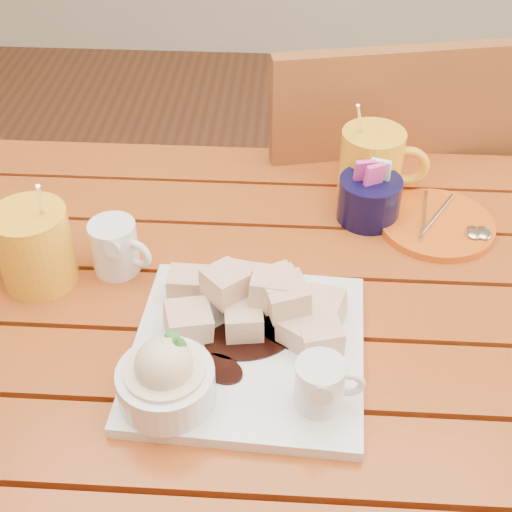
# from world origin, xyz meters

# --- Properties ---
(table) EXTENTS (1.20, 0.79, 0.75)m
(table) POSITION_xyz_m (0.00, 0.00, 0.64)
(table) COLOR maroon
(table) RESTS_ON ground
(dessert_plate) EXTENTS (0.29, 0.29, 0.11)m
(dessert_plate) POSITION_xyz_m (0.00, -0.11, 0.78)
(dessert_plate) COLOR white
(dessert_plate) RESTS_ON table
(coffee_mug_left) EXTENTS (0.14, 0.10, 0.17)m
(coffee_mug_left) POSITION_xyz_m (-0.28, 0.03, 0.81)
(coffee_mug_left) COLOR #FFAE20
(coffee_mug_left) RESTS_ON table
(coffee_mug_right) EXTENTS (0.14, 0.10, 0.16)m
(coffee_mug_right) POSITION_xyz_m (0.18, 0.27, 0.81)
(coffee_mug_right) COLOR #FFAE20
(coffee_mug_right) RESTS_ON table
(cream_pitcher) EXTENTS (0.09, 0.08, 0.08)m
(cream_pitcher) POSITION_xyz_m (-0.18, 0.06, 0.79)
(cream_pitcher) COLOR white
(cream_pitcher) RESTS_ON table
(sugar_caddy) EXTENTS (0.09, 0.09, 0.10)m
(sugar_caddy) POSITION_xyz_m (0.18, 0.20, 0.79)
(sugar_caddy) COLOR black
(sugar_caddy) RESTS_ON table
(orange_saucer) EXTENTS (0.17, 0.17, 0.02)m
(orange_saucer) POSITION_xyz_m (0.28, 0.18, 0.76)
(orange_saucer) COLOR #D65512
(orange_saucer) RESTS_ON table
(chair_far) EXTENTS (0.53, 0.53, 0.94)m
(chair_far) POSITION_xyz_m (0.21, 0.51, 0.52)
(chair_far) COLOR brown
(chair_far) RESTS_ON ground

